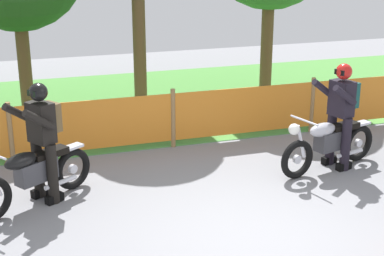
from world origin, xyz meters
TOP-DOWN VIEW (x-y plane):
  - ground at (0.00, 0.00)m, footprint 24.00×24.00m
  - grass_verge at (0.00, 6.35)m, footprint 24.00×5.86m
  - barrier_fence at (0.00, 3.42)m, footprint 10.92×0.08m
  - motorcycle_lead at (2.05, 1.68)m, footprint 1.92×0.74m
  - motorcycle_trailing at (-2.46, 1.79)m, footprint 1.70×1.16m
  - rider_lead at (2.26, 1.74)m, footprint 0.75×0.65m
  - rider_trailing at (-2.28, 1.91)m, footprint 0.79×0.72m

SIDE VIEW (x-z plane):
  - ground at x=0.00m, z-range -0.02..0.00m
  - grass_verge at x=0.00m, z-range 0.00..0.01m
  - motorcycle_lead at x=2.05m, z-range -0.01..0.91m
  - motorcycle_trailing at x=-2.46m, z-range -0.01..0.92m
  - barrier_fence at x=0.00m, z-range 0.02..1.07m
  - rider_lead at x=2.26m, z-range 0.11..1.80m
  - rider_trailing at x=-2.28m, z-range 0.11..1.80m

